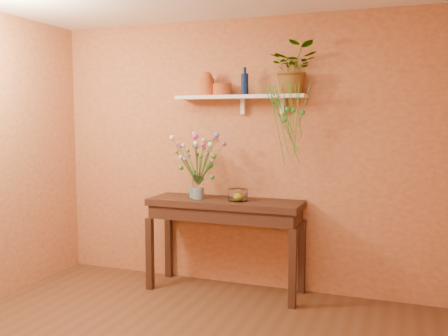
% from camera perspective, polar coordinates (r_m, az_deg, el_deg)
% --- Properties ---
extents(room, '(4.04, 4.04, 2.70)m').
position_cam_1_polar(room, '(3.16, -9.72, -0.82)').
color(room, '#53341F').
rests_on(room, ground).
extents(sideboard, '(1.51, 0.49, 0.92)m').
position_cam_1_polar(sideboard, '(4.84, 0.12, -5.25)').
color(sideboard, '#3D2317').
rests_on(sideboard, ground).
extents(wall_shelf, '(1.30, 0.24, 0.19)m').
position_cam_1_polar(wall_shelf, '(4.84, 2.02, 8.19)').
color(wall_shelf, white).
rests_on(wall_shelf, room).
extents(terracotta_jug, '(0.15, 0.15, 0.24)m').
position_cam_1_polar(terracotta_jug, '(4.95, -1.99, 9.70)').
color(terracotta_jug, '#B15222').
rests_on(terracotta_jug, wall_shelf).
extents(terracotta_pot, '(0.22, 0.22, 0.11)m').
position_cam_1_polar(terracotta_pot, '(4.90, -0.22, 9.09)').
color(terracotta_pot, '#B15222').
rests_on(terracotta_pot, wall_shelf).
extents(blue_bottle, '(0.09, 0.09, 0.26)m').
position_cam_1_polar(blue_bottle, '(4.81, 2.44, 9.76)').
color(blue_bottle, '#09183D').
rests_on(blue_bottle, wall_shelf).
extents(spider_plant, '(0.50, 0.45, 0.48)m').
position_cam_1_polar(spider_plant, '(4.74, 8.08, 11.38)').
color(spider_plant, '#27732A').
rests_on(spider_plant, wall_shelf).
extents(plant_fronds, '(0.42, 0.25, 0.75)m').
position_cam_1_polar(plant_fronds, '(4.56, 7.58, 6.19)').
color(plant_fronds, '#27732A').
rests_on(plant_fronds, wall_shelf).
extents(glass_vase, '(0.12, 0.12, 0.24)m').
position_cam_1_polar(glass_vase, '(4.85, -3.02, -2.40)').
color(glass_vase, white).
rests_on(glass_vase, sideboard).
extents(bouquet, '(0.52, 0.54, 0.52)m').
position_cam_1_polar(bouquet, '(4.81, -2.82, 1.72)').
color(bouquet, '#386B28').
rests_on(bouquet, glass_vase).
extents(glass_bowl, '(0.19, 0.19, 0.11)m').
position_cam_1_polar(glass_bowl, '(4.74, 1.62, -3.19)').
color(glass_bowl, white).
rests_on(glass_bowl, sideboard).
extents(lemon, '(0.07, 0.07, 0.07)m').
position_cam_1_polar(lemon, '(4.72, 1.62, -3.35)').
color(lemon, yellow).
rests_on(lemon, glass_bowl).
extents(carton, '(0.06, 0.05, 0.11)m').
position_cam_1_polar(carton, '(4.93, -3.63, -2.82)').
color(carton, '#2D6689').
rests_on(carton, sideboard).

